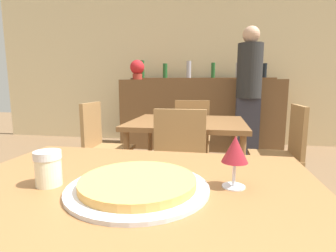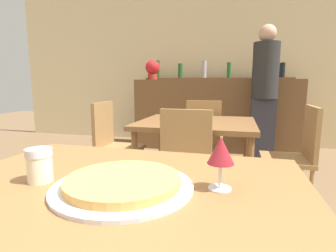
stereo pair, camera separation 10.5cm
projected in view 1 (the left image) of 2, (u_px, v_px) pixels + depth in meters
name	position (u px, v px, depth m)	size (l,w,h in m)	color
wall_back	(202.00, 66.00, 4.73)	(8.00, 0.05, 2.80)	beige
dining_table_near	(133.00, 208.00, 0.83)	(1.17, 0.85, 0.76)	brown
dining_table_far	(188.00, 129.00, 2.41)	(1.03, 0.90, 0.74)	brown
bar_counter	(199.00, 114.00, 4.37)	(2.60, 0.56, 1.14)	brown
bar_back_shelf	(200.00, 76.00, 4.41)	(2.39, 0.24, 0.33)	brown
chair_far_side_front	(178.00, 165.00, 1.84)	(0.40, 0.40, 0.89)	olive
chair_far_side_back	(193.00, 133.00, 3.04)	(0.40, 0.40, 0.89)	olive
chair_far_side_left	(102.00, 141.00, 2.58)	(0.40, 0.40, 0.89)	olive
chair_far_side_right	(284.00, 149.00, 2.29)	(0.40, 0.40, 0.89)	olive
pizza_tray	(138.00, 184.00, 0.78)	(0.42, 0.42, 0.04)	silver
cheese_shaker	(48.00, 168.00, 0.81)	(0.08, 0.08, 0.11)	beige
person_standing	(249.00, 89.00, 3.62)	(0.34, 0.34, 1.84)	#2D2D38
wine_glass	(235.00, 151.00, 0.78)	(0.08, 0.08, 0.16)	silver
potted_plant	(137.00, 69.00, 4.39)	(0.24, 0.24, 0.33)	maroon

